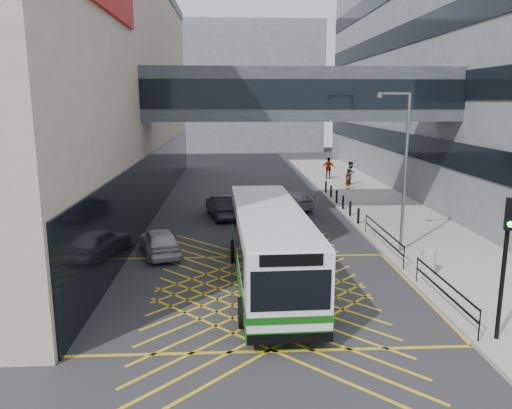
{
  "coord_description": "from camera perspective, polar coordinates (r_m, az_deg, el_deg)",
  "views": [
    {
      "loc": [
        -1.12,
        -17.77,
        7.14
      ],
      "look_at": [
        0.0,
        4.0,
        2.6
      ],
      "focal_mm": 35.0,
      "sensor_mm": 36.0,
      "label": 1
    }
  ],
  "objects": [
    {
      "name": "ground",
      "position": [
        19.18,
        0.62,
        -10.09
      ],
      "size": [
        120.0,
        120.0,
        0.0
      ],
      "primitive_type": "plane",
      "color": "#333335"
    },
    {
      "name": "building_far",
      "position": [
        77.8,
        -3.68,
        13.11
      ],
      "size": [
        28.0,
        16.0,
        18.0
      ],
      "primitive_type": "cube",
      "color": "slate",
      "rests_on": "ground"
    },
    {
      "name": "skybridge",
      "position": [
        30.05,
        5.06,
        12.41
      ],
      "size": [
        20.0,
        4.1,
        3.0
      ],
      "color": "#3C4146",
      "rests_on": "ground"
    },
    {
      "name": "pavement",
      "position": [
        35.01,
        13.92,
        -0.22
      ],
      "size": [
        6.0,
        54.0,
        0.16
      ],
      "primitive_type": "cube",
      "color": "#AEA9A0",
      "rests_on": "ground"
    },
    {
      "name": "box_junction",
      "position": [
        19.18,
        0.62,
        -10.08
      ],
      "size": [
        12.0,
        9.0,
        0.01
      ],
      "color": "gold",
      "rests_on": "ground"
    },
    {
      "name": "bus",
      "position": [
        19.49,
        1.49,
        -4.58
      ],
      "size": [
        3.03,
        11.09,
        3.09
      ],
      "rotation": [
        0.0,
        0.0,
        0.03
      ],
      "color": "white",
      "rests_on": "ground"
    },
    {
      "name": "car_white",
      "position": [
        23.95,
        -10.97,
        -4.15
      ],
      "size": [
        2.87,
        4.48,
        1.32
      ],
      "primitive_type": "imported",
      "rotation": [
        0.0,
        0.0,
        3.45
      ],
      "color": "#BABBBD",
      "rests_on": "ground"
    },
    {
      "name": "car_dark",
      "position": [
        31.09,
        -3.79,
        -0.19
      ],
      "size": [
        2.71,
        4.83,
        1.43
      ],
      "primitive_type": "imported",
      "rotation": [
        0.0,
        0.0,
        3.36
      ],
      "color": "black",
      "rests_on": "ground"
    },
    {
      "name": "car_silver",
      "position": [
        33.73,
        4.11,
        0.59
      ],
      "size": [
        3.03,
        4.34,
        1.25
      ],
      "primitive_type": "imported",
      "rotation": [
        0.0,
        0.0,
        3.51
      ],
      "color": "gray",
      "rests_on": "ground"
    },
    {
      "name": "traffic_light",
      "position": [
        16.01,
        26.7,
        -4.58
      ],
      "size": [
        0.35,
        0.52,
        4.33
      ],
      "rotation": [
        0.0,
        0.0,
        -0.37
      ],
      "color": "black",
      "rests_on": "pavement"
    },
    {
      "name": "street_lamp",
      "position": [
        23.87,
        16.39,
        4.57
      ],
      "size": [
        1.67,
        0.48,
        7.35
      ],
      "rotation": [
        0.0,
        0.0,
        0.17
      ],
      "color": "slate",
      "rests_on": "pavement"
    },
    {
      "name": "litter_bin",
      "position": [
        21.77,
        19.09,
        -6.22
      ],
      "size": [
        0.58,
        0.58,
        1.0
      ],
      "primitive_type": "cylinder",
      "color": "#ADA89E",
      "rests_on": "pavement"
    },
    {
      "name": "kerb_railings",
      "position": [
        21.77,
        16.78,
        -5.46
      ],
      "size": [
        0.05,
        12.54,
        1.0
      ],
      "color": "black",
      "rests_on": "pavement"
    },
    {
      "name": "bollards",
      "position": [
        34.21,
        9.55,
        0.59
      ],
      "size": [
        0.14,
        10.14,
        0.9
      ],
      "color": "black",
      "rests_on": "pavement"
    },
    {
      "name": "pedestrian_a",
      "position": [
        40.86,
        10.44,
        2.86
      ],
      "size": [
        0.78,
        0.76,
        1.59
      ],
      "primitive_type": "imported",
      "rotation": [
        0.0,
        0.0,
        3.86
      ],
      "color": "gray",
      "rests_on": "pavement"
    },
    {
      "name": "pedestrian_b",
      "position": [
        42.92,
        10.8,
        3.52
      ],
      "size": [
        1.11,
        1.0,
        1.97
      ],
      "primitive_type": "imported",
      "rotation": [
        0.0,
        0.0,
        0.6
      ],
      "color": "gray",
      "rests_on": "pavement"
    },
    {
      "name": "pedestrian_c",
      "position": [
        45.99,
        8.3,
        4.13
      ],
      "size": [
        1.26,
        0.89,
        1.93
      ],
      "primitive_type": "imported",
      "rotation": [
        0.0,
        0.0,
        2.82
      ],
      "color": "gray",
      "rests_on": "pavement"
    }
  ]
}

